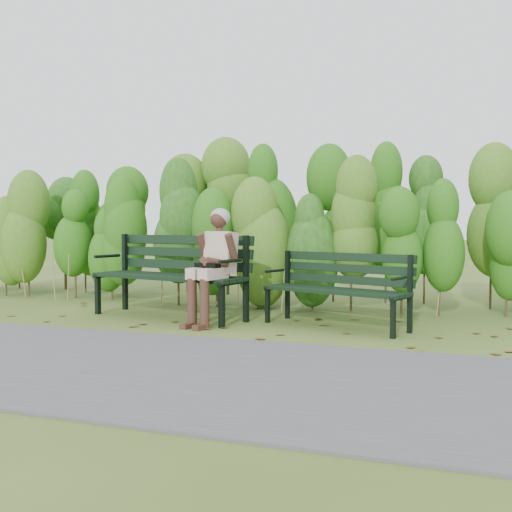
% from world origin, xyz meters
% --- Properties ---
extents(ground, '(80.00, 80.00, 0.00)m').
position_xyz_m(ground, '(0.00, 0.00, 0.00)').
color(ground, '#465A1F').
extents(footpath, '(60.00, 2.50, 0.01)m').
position_xyz_m(footpath, '(0.00, -2.20, 0.01)').
color(footpath, '#474749').
rests_on(footpath, ground).
extents(hedge_band, '(11.04, 1.67, 2.42)m').
position_xyz_m(hedge_band, '(0.00, 1.86, 1.26)').
color(hedge_band, '#47381E').
rests_on(hedge_band, ground).
extents(leaf_litter, '(6.03, 2.21, 0.01)m').
position_xyz_m(leaf_litter, '(0.10, -0.13, 0.00)').
color(leaf_litter, brown).
rests_on(leaf_litter, ground).
extents(bench_left, '(2.08, 1.07, 1.00)m').
position_xyz_m(bench_left, '(-1.01, 0.22, 0.59)').
color(bench_left, black).
rests_on(bench_left, ground).
extents(bench_right, '(1.70, 1.03, 0.81)m').
position_xyz_m(bench_right, '(1.02, 0.20, 0.48)').
color(bench_right, black).
rests_on(bench_right, ground).
extents(seated_woman, '(0.51, 0.75, 1.30)m').
position_xyz_m(seated_woman, '(-0.33, -0.14, 0.75)').
color(seated_woman, '#BBA08E').
rests_on(seated_woman, ground).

